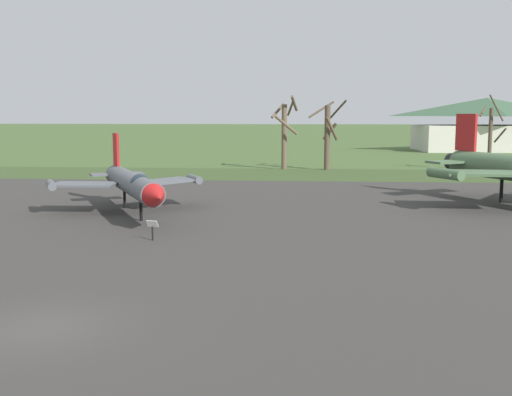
# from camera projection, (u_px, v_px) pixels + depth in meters

# --- Properties ---
(ground_plane) EXTENTS (600.00, 600.00, 0.00)m
(ground_plane) POSITION_uv_depth(u_px,v_px,m) (41.00, 329.00, 17.32)
(ground_plane) COLOR #425B2D
(asphalt_apron) EXTENTS (93.78, 47.13, 0.05)m
(asphalt_apron) POSITION_uv_depth(u_px,v_px,m) (159.00, 232.00, 31.28)
(asphalt_apron) COLOR #383533
(asphalt_apron) RESTS_ON ground
(grass_verge_strip) EXTENTS (153.78, 12.00, 0.06)m
(grass_verge_strip) POSITION_uv_depth(u_px,v_px,m) (230.00, 174.00, 60.47)
(grass_verge_strip) COLOR #384C25
(grass_verge_strip) RESTS_ON ground
(jet_fighter_front_left) EXTENTS (9.18, 12.42, 4.63)m
(jet_fighter_front_left) POSITION_uv_depth(u_px,v_px,m) (132.00, 183.00, 36.27)
(jet_fighter_front_left) COLOR #565B60
(jet_fighter_front_left) RESTS_ON ground
(info_placard_front_left) EXTENTS (0.58, 0.32, 1.00)m
(info_placard_front_left) POSITION_uv_depth(u_px,v_px,m) (152.00, 228.00, 29.03)
(info_placard_front_left) COLOR black
(info_placard_front_left) RESTS_ON ground
(bare_tree_far_left) EXTENTS (2.91, 2.94, 7.70)m
(bare_tree_far_left) POSITION_uv_depth(u_px,v_px,m) (285.00, 131.00, 65.02)
(bare_tree_far_left) COLOR brown
(bare_tree_far_left) RESTS_ON ground
(bare_tree_left_of_center) EXTENTS (3.98, 3.21, 7.29)m
(bare_tree_left_of_center) POSITION_uv_depth(u_px,v_px,m) (328.00, 134.00, 64.43)
(bare_tree_left_of_center) COLOR brown
(bare_tree_left_of_center) RESTS_ON ground
(bare_tree_center) EXTENTS (2.64, 2.48, 7.75)m
(bare_tree_center) POSITION_uv_depth(u_px,v_px,m) (491.00, 136.00, 63.66)
(bare_tree_center) COLOR brown
(bare_tree_center) RESTS_ON ground
(visitor_building) EXTENTS (22.61, 13.44, 8.22)m
(visitor_building) POSITION_uv_depth(u_px,v_px,m) (486.00, 124.00, 97.40)
(visitor_building) COLOR beige
(visitor_building) RESTS_ON ground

